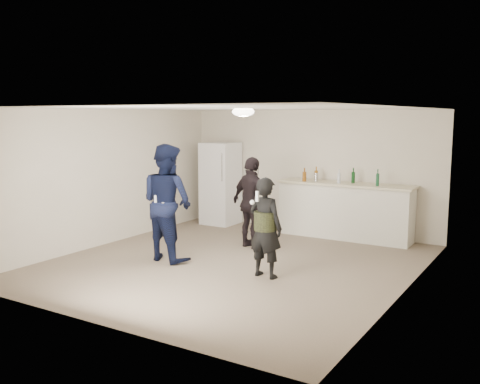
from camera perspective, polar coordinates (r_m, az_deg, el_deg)
The scene contains 21 objects.
floor at distance 8.80m, azimuth -0.68°, elevation -7.60°, with size 6.00×6.00×0.00m, color #6B5B4C.
ceiling at distance 8.46m, azimuth -0.71°, elevation 8.92°, with size 6.00×6.00×0.00m, color silver.
wall_back at distance 11.18m, azimuth 7.50°, elevation 2.25°, with size 6.00×6.00×0.00m, color beige.
wall_front at distance 6.24m, azimuth -15.50°, elevation -2.67°, with size 6.00×6.00×0.00m, color beige.
wall_left at distance 10.26m, azimuth -13.84°, elevation 1.56°, with size 6.00×6.00×0.00m, color beige.
wall_right at distance 7.47m, azimuth 17.49°, elevation -0.99°, with size 6.00×6.00×0.00m, color beige.
counter at distance 10.65m, azimuth 11.08°, elevation -2.07°, with size 2.60×0.56×1.05m, color silver.
counter_top at distance 10.56m, azimuth 11.17°, elevation 0.84°, with size 2.68×0.64×0.04m, color beige.
fridge at distance 11.81m, azimuth -2.08°, elevation 0.92°, with size 0.70×0.70×1.80m, color white.
fridge_handle at distance 11.30m, azimuth -1.94°, elevation 2.64°, with size 0.02×0.02×0.60m, color silver.
ceiling_dome at distance 8.72m, azimuth 0.35°, elevation 8.57°, with size 0.36×0.36×0.16m, color white.
shaker at distance 10.70m, azimuth 8.12°, elevation 1.58°, with size 0.08×0.08×0.17m, color #B7B7BB.
man at distance 8.89m, azimuth -7.79°, elevation -1.11°, with size 0.94×0.73×1.93m, color #0E183E.
woman at distance 7.91m, azimuth 2.73°, elevation -3.80°, with size 0.55×0.36×1.50m, color black.
camo_shorts at distance 7.89m, azimuth 2.73°, elevation -3.10°, with size 0.34×0.34×0.28m, color #2D3618.
spectator at distance 9.64m, azimuth 1.29°, elevation -1.15°, with size 0.97×0.40×1.65m, color black.
remote_man at distance 8.67m, azimuth -8.97°, elevation -0.82°, with size 0.04×0.04×0.15m, color white.
nunchuk_man at distance 8.62m, azimuth -8.22°, elevation -1.32°, with size 0.07×0.07×0.07m, color silver.
remote_woman at distance 7.60m, azimuth 1.85°, elevation -0.46°, with size 0.04×0.04×0.15m, color white.
nunchuk_woman at distance 7.69m, azimuth 1.31°, elevation -1.11°, with size 0.07×0.07×0.07m, color white.
bottle_cluster at distance 10.56m, azimuth 10.13°, elevation 1.54°, with size 1.52×0.31×0.23m.
Camera 1 is at (4.49, -7.17, 2.39)m, focal length 40.00 mm.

